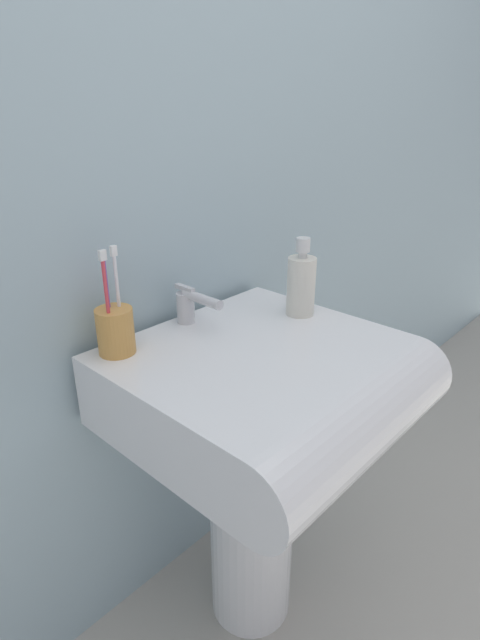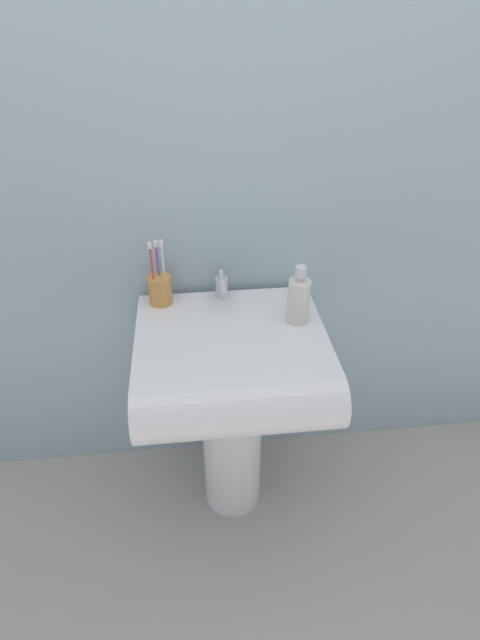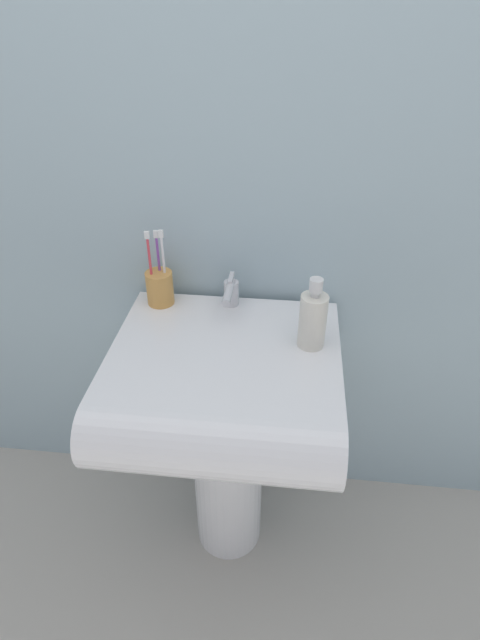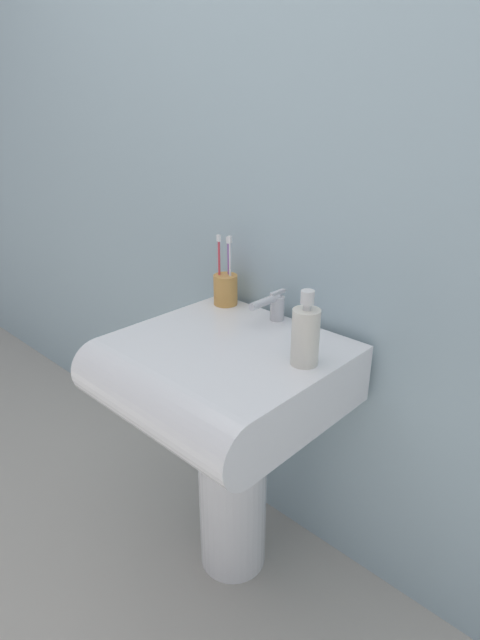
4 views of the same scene
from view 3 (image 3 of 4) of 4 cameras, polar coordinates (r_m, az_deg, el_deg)
The scene contains 7 objects.
ground_plane at distance 1.80m, azimuth -1.24°, elevation -22.90°, with size 6.00×6.00×0.00m, color #ADA89E.
wall_back at distance 1.29m, azimuth -0.22°, elevation 20.31°, with size 5.00×0.05×2.40m, color #9EB7C1.
sink_pedestal at distance 1.55m, azimuth -1.38°, elevation -16.81°, with size 0.20×0.20×0.61m, color white.
sink_basin at distance 1.23m, azimuth -1.99°, elevation -7.73°, with size 0.56×0.55×0.16m.
faucet at distance 1.35m, azimuth -1.09°, elevation 3.18°, with size 0.04×0.14×0.09m.
toothbrush_cup at distance 1.39m, azimuth -9.16°, elevation 3.81°, with size 0.07×0.07×0.22m.
soap_bottle at distance 1.21m, azimuth 8.32°, elevation 0.10°, with size 0.07×0.07×0.19m.
Camera 3 is at (0.14, -0.96, 1.51)m, focal length 28.00 mm.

